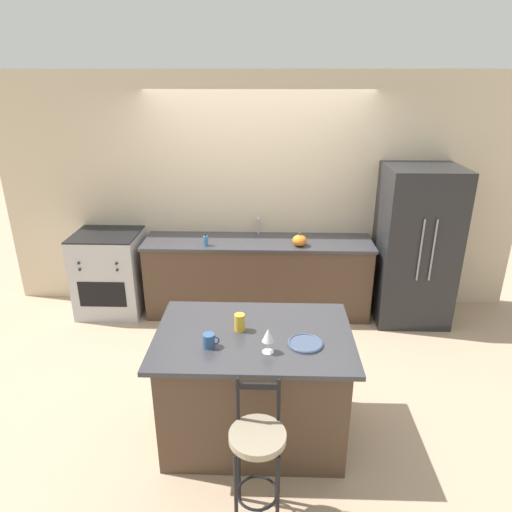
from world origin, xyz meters
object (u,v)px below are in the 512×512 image
bar_stool_near (257,450)px  dinner_plate (305,343)px  oven_range (111,273)px  wine_glass (268,336)px  soap_bottle (206,241)px  tumbler_cup (240,322)px  refrigerator (415,245)px  coffee_mug (209,340)px  pumpkin_decoration (300,240)px

bar_stool_near → dinner_plate: (0.31, 0.60, 0.37)m
oven_range → dinner_plate: size_ratio=3.92×
oven_range → wine_glass: size_ratio=5.36×
bar_stool_near → soap_bottle: size_ratio=6.98×
bar_stool_near → wine_glass: 0.70m
oven_range → tumbler_cup: size_ratio=7.45×
refrigerator → coffee_mug: size_ratio=15.06×
oven_range → dinner_plate: oven_range is taller
wine_glass → pumpkin_decoration: (0.33, 2.08, -0.07)m
refrigerator → dinner_plate: (-1.36, -2.08, 0.03)m
pumpkin_decoration → tumbler_cup: bearing=-106.6°
oven_range → wine_glass: 2.95m
oven_range → coffee_mug: (1.46, -2.17, 0.47)m
oven_range → tumbler_cup: tumbler_cup is taller
wine_glass → tumbler_cup: 0.35m
oven_range → pumpkin_decoration: 2.24m
coffee_mug → soap_bottle: bearing=98.3°
soap_bottle → tumbler_cup: bearing=-74.7°
dinner_plate → pumpkin_decoration: (0.07, 1.98, 0.05)m
bar_stool_near → coffee_mug: bearing=122.1°
bar_stool_near → soap_bottle: (-0.64, 2.56, 0.41)m
tumbler_cup → pumpkin_decoration: bearing=73.4°
coffee_mug → refrigerator: bearing=46.5°
dinner_plate → tumbler_cup: size_ratio=1.90×
wine_glass → coffee_mug: wine_glass is taller
refrigerator → tumbler_cup: 2.64m
bar_stool_near → soap_bottle: 2.67m
refrigerator → soap_bottle: bearing=-176.9°
tumbler_cup → soap_bottle: (-0.49, 1.78, -0.01)m
coffee_mug → pumpkin_decoration: bearing=70.2°
wine_glass → pumpkin_decoration: bearing=81.0°
refrigerator → dinner_plate: 2.48m
dinner_plate → tumbler_cup: tumbler_cup is taller
pumpkin_decoration → soap_bottle: size_ratio=1.14×
oven_range → bar_stool_near: bar_stool_near is taller
dinner_plate → tumbler_cup: (-0.47, 0.17, 0.06)m
wine_glass → coffee_mug: size_ratio=1.55×
oven_range → refrigerator: bearing=-0.7°
refrigerator → coffee_mug: 2.94m
refrigerator → oven_range: refrigerator is taller
wine_glass → refrigerator: bearing=53.5°
dinner_plate → soap_bottle: size_ratio=1.76×
soap_bottle → coffee_mug: bearing=-81.7°
coffee_mug → tumbler_cup: size_ratio=0.90×
dinner_plate → wine_glass: wine_glass is taller
bar_stool_near → dinner_plate: 0.77m
oven_range → pumpkin_decoration: pumpkin_decoration is taller
wine_glass → coffee_mug: (-0.40, 0.05, -0.08)m
bar_stool_near → wine_glass: (0.06, 0.50, 0.49)m
coffee_mug → tumbler_cup: bearing=49.0°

